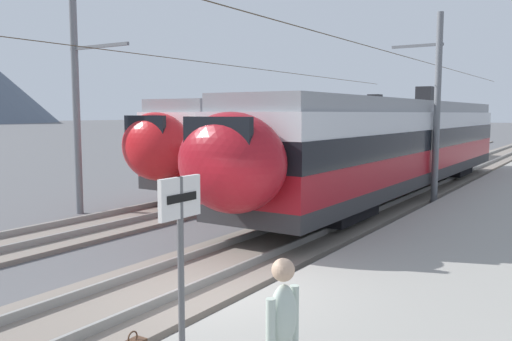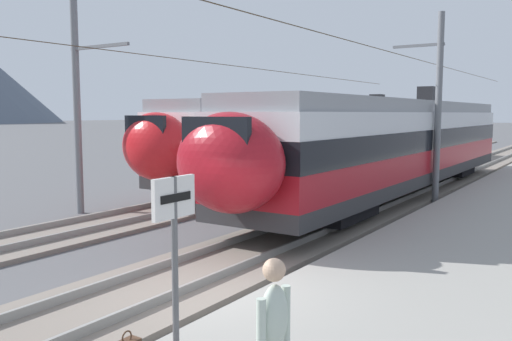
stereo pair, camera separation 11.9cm
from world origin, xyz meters
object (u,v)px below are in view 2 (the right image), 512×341
(catenary_mast_far_side, at_px, (80,96))
(passenger_walking, at_px, (274,336))
(train_far_track, at_px, (343,134))
(catenary_mast_mid, at_px, (435,103))
(train_near_platform, at_px, (397,143))
(platform_sign, at_px, (174,227))

(catenary_mast_far_side, height_order, passenger_walking, catenary_mast_far_side)
(train_far_track, relative_size, catenary_mast_mid, 0.72)
(catenary_mast_far_side, bearing_deg, train_near_platform, -40.48)
(train_far_track, bearing_deg, train_near_platform, -142.33)
(passenger_walking, bearing_deg, catenary_mast_far_side, 58.11)
(catenary_mast_mid, relative_size, platform_sign, 18.93)
(catenary_mast_far_side, bearing_deg, passenger_walking, -121.89)
(platform_sign, bearing_deg, catenary_mast_far_side, 56.16)
(catenary_mast_mid, relative_size, catenary_mast_far_side, 1.00)
(catenary_mast_mid, bearing_deg, catenary_mast_far_side, 133.42)
(catenary_mast_mid, distance_m, passenger_walking, 16.63)
(train_far_track, relative_size, passenger_walking, 18.44)
(train_near_platform, xyz_separation_m, platform_sign, (-15.88, -2.67, -0.21))
(train_near_platform, xyz_separation_m, passenger_walking, (-16.50, -4.45, -0.94))
(catenary_mast_mid, xyz_separation_m, platform_sign, (-15.57, -1.17, -1.72))
(passenger_walking, bearing_deg, train_far_track, 22.85)
(catenary_mast_far_side, xyz_separation_m, platform_sign, (-6.92, -10.32, -1.93))
(platform_sign, height_order, passenger_walking, platform_sign)
(train_far_track, distance_m, platform_sign, 24.42)
(catenary_mast_far_side, distance_m, passenger_walking, 14.50)
(train_far_track, distance_m, catenary_mast_far_side, 16.32)
(catenary_mast_mid, height_order, passenger_walking, catenary_mast_mid)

